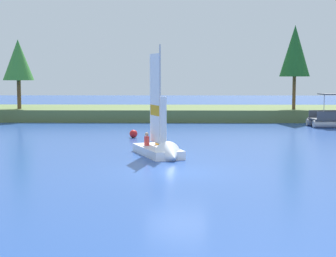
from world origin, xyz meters
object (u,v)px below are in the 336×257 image
(shoreline_tree_left, at_px, (18,60))
(sailboat, at_px, (162,150))
(channel_buoy, at_px, (133,134))
(shoreline_tree_midleft, at_px, (295,51))

(shoreline_tree_left, height_order, sailboat, shoreline_tree_left)
(sailboat, height_order, channel_buoy, sailboat)
(sailboat, xyz_separation_m, channel_buoy, (-2.20, 8.81, -0.13))
(shoreline_tree_midleft, distance_m, channel_buoy, 20.56)
(shoreline_tree_midleft, height_order, channel_buoy, shoreline_tree_midleft)
(shoreline_tree_left, bearing_deg, channel_buoy, -50.06)
(shoreline_tree_left, xyz_separation_m, shoreline_tree_midleft, (25.46, -0.01, 0.81))
(channel_buoy, bearing_deg, shoreline_tree_left, 129.94)
(shoreline_tree_midleft, xyz_separation_m, channel_buoy, (-13.63, -14.12, -6.15))
(shoreline_tree_midleft, bearing_deg, channel_buoy, -133.99)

